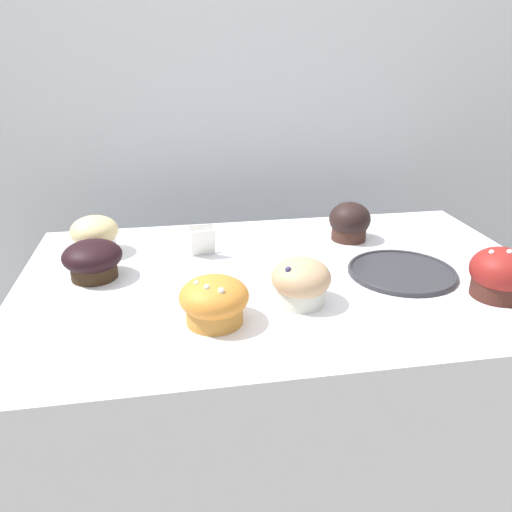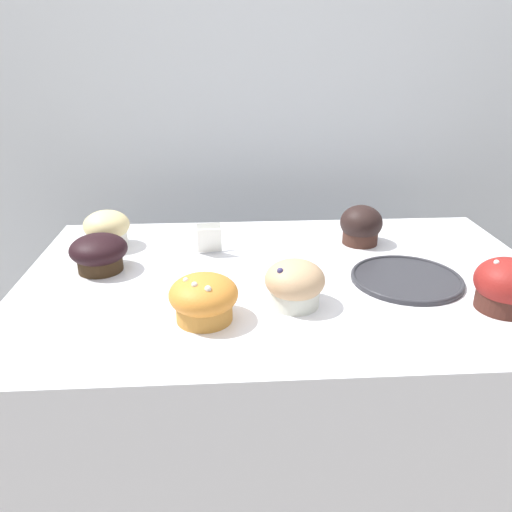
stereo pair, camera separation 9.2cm
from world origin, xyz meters
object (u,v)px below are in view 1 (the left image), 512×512
Objects in this scene: muffin_back_right at (95,235)px; muffin_front_right at (350,222)px; muffin_front_left at (500,274)px; muffin_back_left at (93,259)px; muffin_front_center at (301,282)px; serving_plate at (402,271)px; muffin_back_center at (214,301)px.

muffin_front_right reaches higher than muffin_back_right.
muffin_back_left is at bearing 164.26° from muffin_front_left.
muffin_front_center is 0.47m from muffin_back_right.
muffin_front_center reaches higher than muffin_back_left.
muffin_front_left is 0.51× the size of serving_plate.
muffin_back_right reaches higher than muffin_front_center.
muffin_back_center is 0.53× the size of serving_plate.
muffin_front_center is at bearing -24.39° from muffin_back_left.
muffin_front_center is 0.34m from muffin_front_left.
muffin_back_right is 1.06× the size of muffin_front_right.
serving_plate is at bearing -19.37° from muffin_back_right.
muffin_front_left is 0.49m from muffin_back_center.
muffin_front_left is at bearing -15.74° from muffin_back_left.
muffin_back_right reaches higher than muffin_back_center.
muffin_back_right is 0.63m from serving_plate.
muffin_back_left is 0.13m from muffin_back_right.
muffin_front_right is 0.84× the size of muffin_back_center.
muffin_front_right is 0.20m from serving_plate.
muffin_back_right is at bearing 155.63° from muffin_front_left.
muffin_back_right is 0.55m from muffin_front_right.
serving_plate is at bearing 19.88° from muffin_front_center.
muffin_back_right is at bearing 178.59° from muffin_front_right.
muffin_back_right is (-0.37, 0.29, 0.00)m from muffin_front_center.
muffin_back_center is at bearing -56.27° from muffin_back_right.
muffin_front_left is at bearing -5.87° from muffin_front_center.
muffin_front_center is 0.49× the size of serving_plate.
muffin_front_left is 0.35m from muffin_front_right.
muffin_front_left is 0.95× the size of muffin_back_center.
muffin_front_center is at bearing 14.87° from muffin_back_center.
muffin_front_left reaches higher than muffin_front_right.
muffin_front_center is at bearing 174.13° from muffin_front_left.
muffin_back_right is (-0.01, 0.12, 0.00)m from muffin_back_left.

